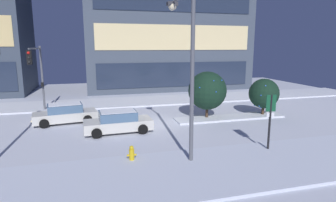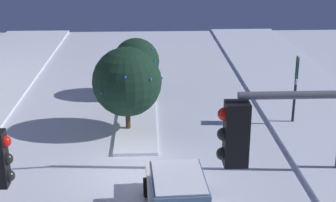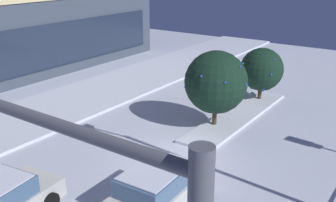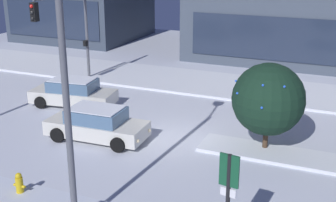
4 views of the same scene
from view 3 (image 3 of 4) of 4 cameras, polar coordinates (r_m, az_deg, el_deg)
name	(u,v)px [view 3 (image 3 of 4)]	position (r m, az deg, el deg)	size (l,w,h in m)	color
ground	(175,160)	(16.30, 0.99, -8.54)	(52.00, 52.00, 0.00)	silver
curb_strip_far	(39,114)	(21.91, -18.21, -1.79)	(52.00, 5.20, 0.14)	silver
median_strip	(237,116)	(20.91, 10.01, -2.10)	(9.00, 1.80, 0.14)	silver
car_near	(156,191)	(12.97, -1.79, -12.92)	(4.67, 2.20, 1.49)	silver
decorated_tree_median	(216,82)	(18.78, 6.96, 2.71)	(3.02, 3.08, 3.80)	#473323
decorated_tree_left_of_median	(262,69)	(23.07, 13.42, 4.47)	(2.45, 2.45, 3.12)	#473323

